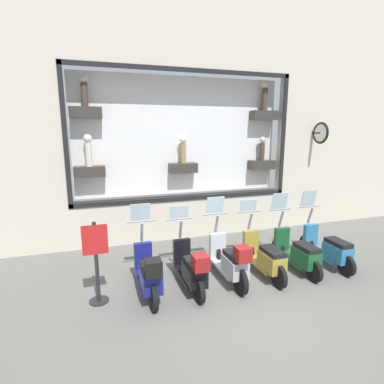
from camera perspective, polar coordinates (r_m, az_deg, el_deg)
The scene contains 9 objects.
ground_plane at distance 6.16m, azimuth 8.57°, elevation -19.23°, with size 120.00×120.00×0.00m, color #66635E.
building_facade at distance 8.71m, azimuth -1.53°, elevation 18.23°, with size 1.25×36.00×8.13m.
scooter_teal_0 at distance 7.86m, azimuth 24.55°, elevation -9.70°, with size 1.79×0.61×1.67m.
scooter_green_1 at distance 7.34m, azimuth 19.50°, elevation -10.84°, with size 1.79×0.61×1.65m.
scooter_olive_2 at distance 6.88m, azimuth 13.68°, elevation -11.98°, with size 1.80×0.60×1.54m.
scooter_silver_3 at distance 6.44m, azimuth 7.27°, elevation -12.86°, with size 1.81×0.61×1.67m.
scooter_black_4 at distance 6.16m, azimuth -0.13°, elevation -14.28°, with size 1.79×0.60×1.53m.
scooter_navy_5 at distance 5.99m, azimuth -8.25°, elevation -15.03°, with size 1.80×0.60×1.64m.
shop_sign_post at distance 5.85m, azimuth -17.76°, elevation -12.28°, with size 0.36×0.45×1.55m.
Camera 1 is at (-4.71, 2.40, 3.15)m, focal length 28.00 mm.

